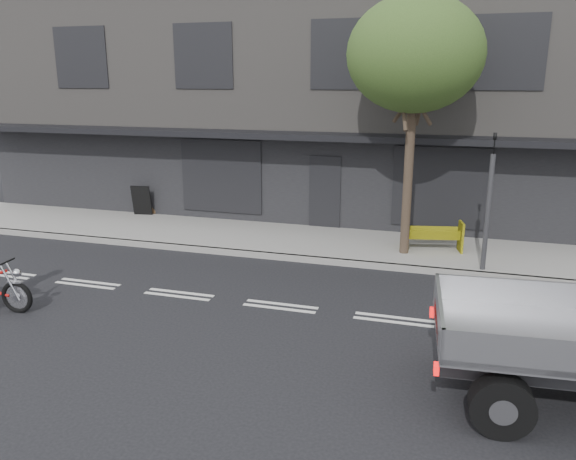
# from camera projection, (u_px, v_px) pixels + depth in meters

# --- Properties ---
(ground) EXTENTS (80.00, 80.00, 0.00)m
(ground) POSITION_uv_depth(u_px,v_px,m) (281.00, 307.00, 11.99)
(ground) COLOR black
(ground) RESTS_ON ground
(sidewalk) EXTENTS (32.00, 3.20, 0.15)m
(sidewalk) POSITION_uv_depth(u_px,v_px,m) (329.00, 243.00, 16.32)
(sidewalk) COLOR gray
(sidewalk) RESTS_ON ground
(kerb) EXTENTS (32.00, 0.20, 0.15)m
(kerb) POSITION_uv_depth(u_px,v_px,m) (315.00, 260.00, 14.84)
(kerb) COLOR gray
(kerb) RESTS_ON ground
(building_main) EXTENTS (26.00, 10.00, 8.00)m
(building_main) POSITION_uv_depth(u_px,v_px,m) (368.00, 98.00, 21.41)
(building_main) COLOR slate
(building_main) RESTS_ON ground
(street_tree) EXTENTS (3.40, 3.40, 6.74)m
(street_tree) POSITION_uv_depth(u_px,v_px,m) (415.00, 55.00, 13.90)
(street_tree) COLOR #382B21
(street_tree) RESTS_ON ground
(traffic_light_pole) EXTENTS (0.12, 0.12, 3.50)m
(traffic_light_pole) POSITION_uv_depth(u_px,v_px,m) (488.00, 210.00, 13.50)
(traffic_light_pole) COLOR #2D2D30
(traffic_light_pole) RESTS_ON ground
(construction_barrier) EXTENTS (1.64, 0.93, 0.87)m
(construction_barrier) POSITION_uv_depth(u_px,v_px,m) (433.00, 236.00, 15.21)
(construction_barrier) COLOR yellow
(construction_barrier) RESTS_ON sidewalk
(sandwich_board) EXTENTS (0.72, 0.54, 1.04)m
(sandwich_board) POSITION_uv_depth(u_px,v_px,m) (142.00, 200.00, 19.27)
(sandwich_board) COLOR black
(sandwich_board) RESTS_ON sidewalk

